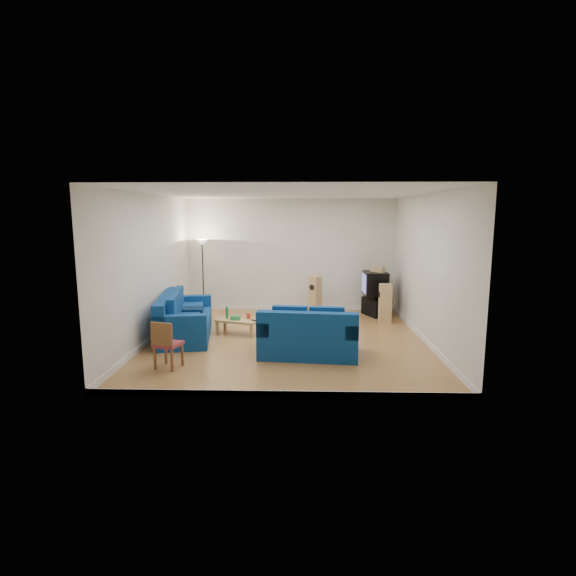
{
  "coord_description": "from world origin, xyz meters",
  "views": [
    {
      "loc": [
        0.29,
        -9.68,
        2.75
      ],
      "look_at": [
        0.0,
        0.4,
        1.1
      ],
      "focal_mm": 28.0,
      "sensor_mm": 36.0,
      "label": 1
    }
  ],
  "objects_px": {
    "sofa_loveseat": "(309,338)",
    "television": "(375,283)",
    "coffee_table": "(238,322)",
    "sofa_three_seat": "(182,321)",
    "tv_stand": "(375,307)"
  },
  "relations": [
    {
      "from": "sofa_three_seat",
      "to": "television",
      "type": "distance_m",
      "value": 5.28
    },
    {
      "from": "sofa_loveseat",
      "to": "television",
      "type": "relative_size",
      "value": 2.42
    },
    {
      "from": "coffee_table",
      "to": "television",
      "type": "xyz_separation_m",
      "value": [
        3.49,
        2.08,
        0.6
      ]
    },
    {
      "from": "sofa_three_seat",
      "to": "sofa_loveseat",
      "type": "bearing_deg",
      "value": 55.31
    },
    {
      "from": "coffee_table",
      "to": "television",
      "type": "bearing_deg",
      "value": 30.73
    },
    {
      "from": "sofa_loveseat",
      "to": "coffee_table",
      "type": "distance_m",
      "value": 2.27
    },
    {
      "from": "sofa_loveseat",
      "to": "coffee_table",
      "type": "xyz_separation_m",
      "value": [
        -1.62,
        1.59,
        -0.06
      ]
    },
    {
      "from": "sofa_loveseat",
      "to": "tv_stand",
      "type": "relative_size",
      "value": 2.55
    },
    {
      "from": "coffee_table",
      "to": "tv_stand",
      "type": "relative_size",
      "value": 1.36
    },
    {
      "from": "coffee_table",
      "to": "television",
      "type": "height_order",
      "value": "television"
    },
    {
      "from": "sofa_loveseat",
      "to": "sofa_three_seat",
      "type": "bearing_deg",
      "value": 159.92
    },
    {
      "from": "coffee_table",
      "to": "sofa_loveseat",
      "type": "bearing_deg",
      "value": -44.48
    },
    {
      "from": "sofa_three_seat",
      "to": "sofa_loveseat",
      "type": "relative_size",
      "value": 1.31
    },
    {
      "from": "coffee_table",
      "to": "television",
      "type": "relative_size",
      "value": 1.3
    },
    {
      "from": "tv_stand",
      "to": "television",
      "type": "distance_m",
      "value": 0.66
    }
  ]
}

